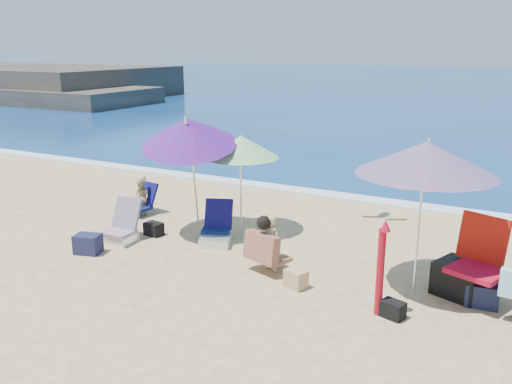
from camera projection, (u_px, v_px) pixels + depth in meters
The scene contains 18 objects.
ground at pixel (241, 288), 7.50m from camera, with size 120.00×120.00×0.00m.
sea at pixel (502, 86), 45.87m from camera, with size 120.00×80.00×0.12m.
foam at pixel (356, 198), 11.84m from camera, with size 120.00×0.50×0.04m.
headland at pixel (34, 87), 36.52m from camera, with size 20.50×11.50×2.60m.
umbrella_turquoise at pixel (426, 158), 6.97m from camera, with size 2.08×2.08×2.10m.
umbrella_striped at pixel (241, 147), 9.39m from camera, with size 1.68×1.68×1.77m.
umbrella_blue at pixel (189, 132), 9.13m from camera, with size 2.17×2.21×2.25m.
furled_umbrella at pixel (381, 263), 6.58m from camera, with size 0.15×0.14×1.25m.
chair_navy at pixel (216, 232), 9.19m from camera, with size 0.76×0.88×0.68m.
chair_rainbow at pixel (121, 230), 9.24m from camera, with size 0.55×0.67×0.71m.
camp_chair_left at pixel (465, 273), 7.17m from camera, with size 0.98×0.99×1.11m.
person_center at pixel (268, 244), 7.94m from camera, with size 0.68×0.65×0.87m.
person_left at pixel (142, 197), 10.65m from camera, with size 0.50×0.64×0.79m.
bag_navy_a at pixel (88, 244), 8.71m from camera, with size 0.46×0.39×0.31m.
bag_black_a at pixel (154, 229), 9.56m from camera, with size 0.34×0.27×0.23m.
bag_tan at pixel (296, 279), 7.48m from camera, with size 0.35×0.30×0.25m.
bag_navy_b at pixel (482, 294), 6.96m from camera, with size 0.43×0.34×0.30m.
bag_black_b at pixel (393, 309), 6.65m from camera, with size 0.32×0.27×0.21m.
Camera 1 is at (3.41, -5.99, 3.25)m, focal length 37.90 mm.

